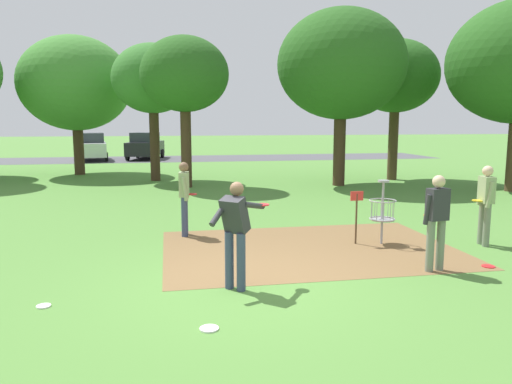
% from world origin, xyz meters
% --- Properties ---
extents(ground_plane, '(160.00, 160.00, 0.00)m').
position_xyz_m(ground_plane, '(0.00, 0.00, 0.00)').
color(ground_plane, '#518438').
extents(dirt_tee_pad, '(6.00, 4.15, 0.01)m').
position_xyz_m(dirt_tee_pad, '(1.71, 2.05, 0.00)').
color(dirt_tee_pad, brown).
rests_on(dirt_tee_pad, ground).
extents(disc_golf_basket, '(0.98, 0.58, 1.39)m').
position_xyz_m(disc_golf_basket, '(3.30, 2.16, 0.75)').
color(disc_golf_basket, '#9E9EA3').
rests_on(disc_golf_basket, ground).
extents(player_foreground_watching, '(0.42, 0.49, 1.71)m').
position_xyz_m(player_foreground_watching, '(5.45, 1.66, 0.97)').
color(player_foreground_watching, slate).
rests_on(player_foreground_watching, ground).
extents(player_throwing, '(0.49, 0.42, 1.71)m').
position_xyz_m(player_throwing, '(3.46, 0.19, 0.97)').
color(player_throwing, slate).
rests_on(player_throwing, ground).
extents(player_waiting_left, '(0.42, 0.48, 1.71)m').
position_xyz_m(player_waiting_left, '(-0.79, 3.70, 0.97)').
color(player_waiting_left, '#384260').
rests_on(player_waiting_left, ground).
extents(player_waiting_right, '(1.04, 0.71, 1.71)m').
position_xyz_m(player_waiting_right, '(-0.14, -0.12, 0.99)').
color(player_waiting_right, '#384260').
rests_on(player_waiting_right, ground).
extents(frisbee_near_basket, '(0.25, 0.25, 0.02)m').
position_xyz_m(frisbee_near_basket, '(-0.69, -1.54, 0.01)').
color(frisbee_near_basket, white).
rests_on(frisbee_near_basket, ground).
extents(frisbee_by_tee, '(0.20, 0.20, 0.02)m').
position_xyz_m(frisbee_by_tee, '(-2.96, -0.35, 0.01)').
color(frisbee_by_tee, white).
rests_on(frisbee_by_tee, ground).
extents(frisbee_mid_grass, '(0.23, 0.23, 0.02)m').
position_xyz_m(frisbee_mid_grass, '(4.56, 0.22, 0.01)').
color(frisbee_mid_grass, red).
rests_on(frisbee_mid_grass, ground).
extents(frisbee_far_left, '(0.22, 0.22, 0.02)m').
position_xyz_m(frisbee_far_left, '(4.62, 4.37, 0.01)').
color(frisbee_far_left, '#1E93DB').
rests_on(frisbee_far_left, ground).
extents(tree_near_left, '(5.32, 5.32, 6.69)m').
position_xyz_m(tree_near_left, '(-5.43, 17.74, 4.41)').
color(tree_near_left, '#422D1E').
rests_on(tree_near_left, ground).
extents(tree_near_right, '(3.44, 3.44, 5.90)m').
position_xyz_m(tree_near_right, '(-0.40, 12.07, 4.39)').
color(tree_near_right, '#422D1E').
rests_on(tree_near_right, ground).
extents(tree_mid_left, '(5.13, 5.13, 7.04)m').
position_xyz_m(tree_mid_left, '(5.78, 11.51, 4.84)').
color(tree_mid_left, '#422D1E').
rests_on(tree_mid_left, ground).
extents(tree_mid_right, '(3.75, 3.75, 6.18)m').
position_xyz_m(tree_mid_right, '(8.85, 12.99, 4.55)').
color(tree_mid_right, '#4C3823').
rests_on(tree_mid_right, ground).
extents(tree_far_right, '(3.51, 3.51, 5.94)m').
position_xyz_m(tree_far_right, '(-1.68, 14.51, 4.41)').
color(tree_far_right, '#422D1E').
rests_on(tree_far_right, ground).
extents(parking_lot_strip, '(36.00, 6.00, 0.01)m').
position_xyz_m(parking_lot_strip, '(0.00, 27.02, 0.00)').
color(parking_lot_strip, '#4C4C51').
rests_on(parking_lot_strip, ground).
extents(parked_car_leftmost, '(2.42, 4.42, 1.84)m').
position_xyz_m(parked_car_leftmost, '(-6.12, 26.67, 0.92)').
color(parked_car_leftmost, silver).
rests_on(parked_car_leftmost, ground).
extents(parked_car_center_left, '(2.59, 4.47, 1.84)m').
position_xyz_m(parked_car_center_left, '(-2.61, 27.20, 0.92)').
color(parked_car_center_left, black).
rests_on(parked_car_center_left, ground).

